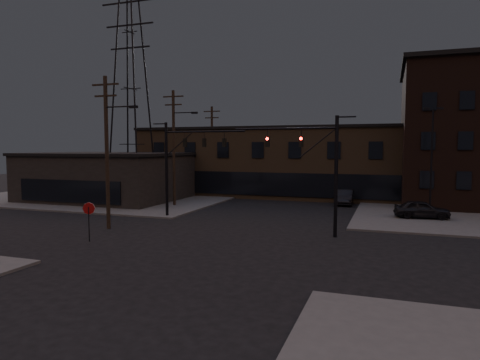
{
  "coord_description": "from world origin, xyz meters",
  "views": [
    {
      "loc": [
        9.82,
        -23.95,
        5.99
      ],
      "look_at": [
        -0.7,
        5.96,
        3.5
      ],
      "focal_mm": 32.0,
      "sensor_mm": 36.0,
      "label": 1
    }
  ],
  "objects_px": {
    "stop_sign": "(89,212)",
    "parked_car_lot_a": "(422,209)",
    "parked_car_lot_b": "(463,197)",
    "traffic_signal_far": "(180,158)",
    "car_crossing": "(345,197)",
    "traffic_signal_near": "(319,162)"
  },
  "relations": [
    {
      "from": "traffic_signal_far",
      "to": "stop_sign",
      "type": "relative_size",
      "value": 3.23
    },
    {
      "from": "traffic_signal_far",
      "to": "traffic_signal_near",
      "type": "bearing_deg",
      "value": -16.17
    },
    {
      "from": "traffic_signal_far",
      "to": "parked_car_lot_a",
      "type": "bearing_deg",
      "value": 16.29
    },
    {
      "from": "stop_sign",
      "to": "parked_car_lot_a",
      "type": "relative_size",
      "value": 0.58
    },
    {
      "from": "traffic_signal_near",
      "to": "parked_car_lot_a",
      "type": "relative_size",
      "value": 1.85
    },
    {
      "from": "traffic_signal_far",
      "to": "car_crossing",
      "type": "bearing_deg",
      "value": 47.04
    },
    {
      "from": "parked_car_lot_a",
      "to": "traffic_signal_near",
      "type": "bearing_deg",
      "value": 137.49
    },
    {
      "from": "parked_car_lot_a",
      "to": "parked_car_lot_b",
      "type": "xyz_separation_m",
      "value": [
        4.46,
        10.32,
        -0.02
      ]
    },
    {
      "from": "stop_sign",
      "to": "car_crossing",
      "type": "distance_m",
      "value": 26.78
    },
    {
      "from": "stop_sign",
      "to": "car_crossing",
      "type": "height_order",
      "value": "stop_sign"
    },
    {
      "from": "traffic_signal_near",
      "to": "car_crossing",
      "type": "bearing_deg",
      "value": 89.51
    },
    {
      "from": "traffic_signal_far",
      "to": "parked_car_lot_b",
      "type": "relative_size",
      "value": 1.62
    },
    {
      "from": "traffic_signal_near",
      "to": "car_crossing",
      "type": "height_order",
      "value": "traffic_signal_near"
    },
    {
      "from": "traffic_signal_far",
      "to": "parked_car_lot_a",
      "type": "height_order",
      "value": "traffic_signal_far"
    },
    {
      "from": "traffic_signal_near",
      "to": "stop_sign",
      "type": "distance_m",
      "value": 15.17
    },
    {
      "from": "stop_sign",
      "to": "parked_car_lot_a",
      "type": "distance_m",
      "value": 25.65
    },
    {
      "from": "car_crossing",
      "to": "stop_sign",
      "type": "bearing_deg",
      "value": -120.96
    },
    {
      "from": "parked_car_lot_a",
      "to": "car_crossing",
      "type": "height_order",
      "value": "parked_car_lot_a"
    },
    {
      "from": "parked_car_lot_b",
      "to": "stop_sign",
      "type": "bearing_deg",
      "value": 123.54
    },
    {
      "from": "traffic_signal_far",
      "to": "stop_sign",
      "type": "height_order",
      "value": "traffic_signal_far"
    },
    {
      "from": "stop_sign",
      "to": "parked_car_lot_a",
      "type": "xyz_separation_m",
      "value": [
        20.37,
        15.56,
        -0.96
      ]
    },
    {
      "from": "traffic_signal_far",
      "to": "stop_sign",
      "type": "distance_m",
      "value": 10.55
    }
  ]
}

